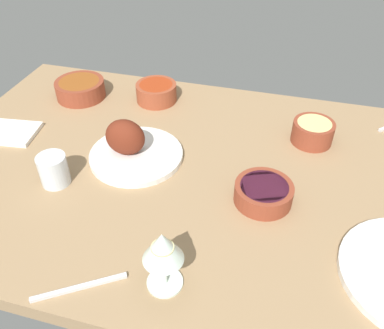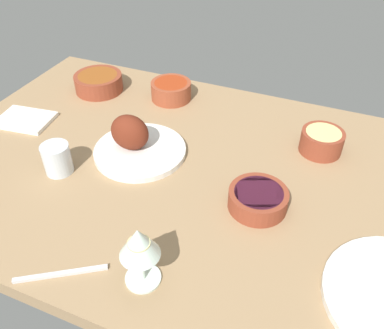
# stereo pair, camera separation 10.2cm
# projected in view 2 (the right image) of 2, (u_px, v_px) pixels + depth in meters

# --- Properties ---
(dining_table) EXTENTS (1.40, 0.90, 0.04)m
(dining_table) POSITION_uv_depth(u_px,v_px,m) (192.00, 176.00, 1.04)
(dining_table) COLOR #937551
(dining_table) RESTS_ON ground
(plate_far_side) EXTENTS (0.25, 0.25, 0.11)m
(plate_far_side) POSITION_uv_depth(u_px,v_px,m) (136.00, 143.00, 1.07)
(plate_far_side) COLOR silver
(plate_far_side) RESTS_ON dining_table
(bowl_potatoes) EXTENTS (0.11, 0.11, 0.06)m
(bowl_potatoes) POSITION_uv_depth(u_px,v_px,m) (322.00, 141.00, 1.08)
(bowl_potatoes) COLOR brown
(bowl_potatoes) RESTS_ON dining_table
(bowl_onions) EXTENTS (0.14, 0.14, 0.05)m
(bowl_onions) POSITION_uv_depth(u_px,v_px,m) (258.00, 199.00, 0.92)
(bowl_onions) COLOR brown
(bowl_onions) RESTS_ON dining_table
(bowl_soup) EXTENTS (0.16, 0.16, 0.06)m
(bowl_soup) POSITION_uv_depth(u_px,v_px,m) (99.00, 82.00, 1.34)
(bowl_soup) COLOR brown
(bowl_soup) RESTS_ON dining_table
(bowl_sauce) EXTENTS (0.13, 0.13, 0.06)m
(bowl_sauce) POSITION_uv_depth(u_px,v_px,m) (171.00, 90.00, 1.29)
(bowl_sauce) COLOR brown
(bowl_sauce) RESTS_ON dining_table
(wine_glass) EXTENTS (0.08, 0.08, 0.14)m
(wine_glass) POSITION_uv_depth(u_px,v_px,m) (139.00, 245.00, 0.72)
(wine_glass) COLOR silver
(wine_glass) RESTS_ON dining_table
(water_tumbler) EXTENTS (0.07, 0.07, 0.08)m
(water_tumbler) POSITION_uv_depth(u_px,v_px,m) (57.00, 159.00, 1.01)
(water_tumbler) COLOR silver
(water_tumbler) RESTS_ON dining_table
(folded_napkin) EXTENTS (0.17, 0.13, 0.01)m
(folded_napkin) POSITION_uv_depth(u_px,v_px,m) (25.00, 120.00, 1.20)
(folded_napkin) COLOR white
(folded_napkin) RESTS_ON dining_table
(fork_loose) EXTENTS (0.16, 0.11, 0.01)m
(fork_loose) POSITION_uv_depth(u_px,v_px,m) (61.00, 274.00, 0.79)
(fork_loose) COLOR silver
(fork_loose) RESTS_ON dining_table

